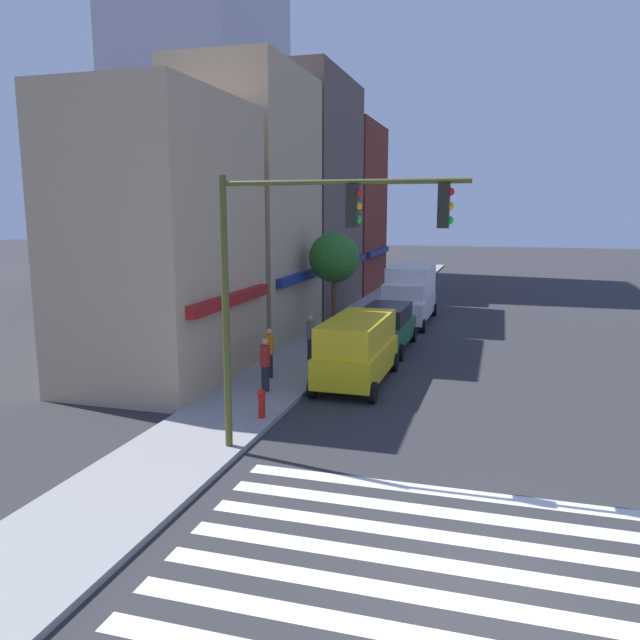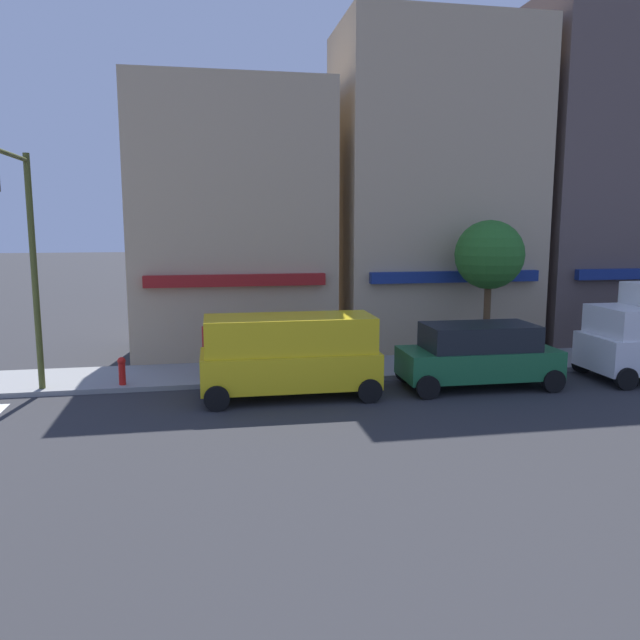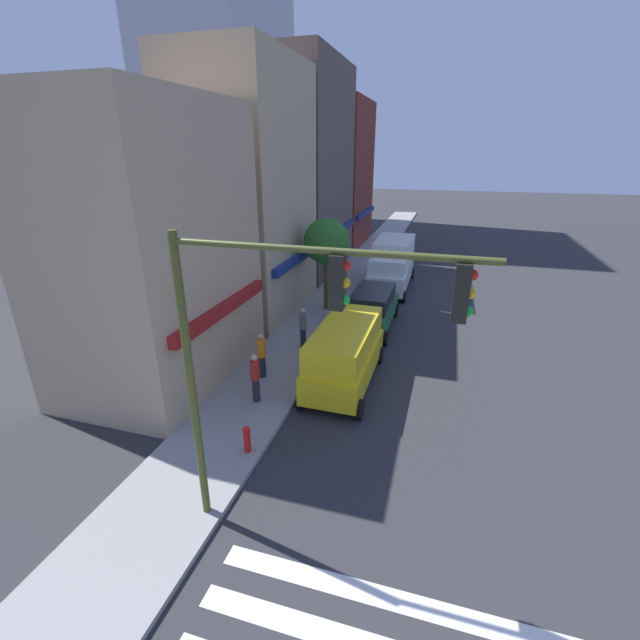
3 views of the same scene
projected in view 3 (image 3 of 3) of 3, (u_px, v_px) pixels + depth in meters
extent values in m
cube|color=silver|center=(491.00, 627.00, 7.90)|extent=(0.47, 10.80, 0.01)
cube|color=tan|center=(151.00, 250.00, 15.06)|extent=(7.24, 5.00, 9.90)
cube|color=maroon|center=(223.00, 309.00, 15.07)|extent=(6.16, 0.30, 0.40)
cube|color=tan|center=(247.00, 193.00, 21.67)|extent=(7.54, 5.00, 12.37)
cube|color=navy|center=(298.00, 258.00, 22.14)|extent=(6.41, 0.30, 0.40)
cube|color=brown|center=(303.00, 171.00, 29.34)|extent=(9.49, 5.00, 13.75)
cube|color=navy|center=(340.00, 230.00, 30.07)|extent=(8.07, 0.30, 0.40)
cube|color=maroon|center=(338.00, 175.00, 38.11)|extent=(8.46, 5.00, 12.29)
cube|color=navy|center=(365.00, 213.00, 38.57)|extent=(7.19, 0.30, 0.40)
cylinder|color=#474C1E|center=(192.00, 392.00, 9.08)|extent=(0.18, 0.18, 6.85)
cylinder|color=#474C1E|center=(322.00, 250.00, 7.13)|extent=(0.12, 5.74, 0.12)
cube|color=black|center=(338.00, 282.00, 7.25)|extent=(0.32, 0.24, 0.95)
sphere|color=red|center=(346.00, 266.00, 7.11)|extent=(0.18, 0.18, 0.18)
sphere|color=#EAAD14|center=(345.00, 283.00, 7.22)|extent=(0.18, 0.18, 0.18)
sphere|color=green|center=(345.00, 300.00, 7.33)|extent=(0.18, 0.18, 0.18)
cube|color=black|center=(461.00, 292.00, 6.72)|extent=(0.32, 0.24, 0.95)
sphere|color=red|center=(473.00, 275.00, 6.58)|extent=(0.18, 0.18, 0.18)
sphere|color=#EAAD14|center=(470.00, 293.00, 6.69)|extent=(0.18, 0.18, 0.18)
sphere|color=green|center=(468.00, 311.00, 6.80)|extent=(0.18, 0.18, 0.18)
cube|color=yellow|center=(345.00, 363.00, 15.89)|extent=(5.02, 2.06, 1.00)
cube|color=yellow|center=(345.00, 339.00, 15.52)|extent=(4.77, 1.90, 1.00)
cylinder|color=black|center=(301.00, 400.00, 14.48)|extent=(0.68, 0.22, 0.68)
cylinder|color=black|center=(359.00, 409.00, 13.95)|extent=(0.68, 0.22, 0.68)
cylinder|color=black|center=(333.00, 349.00, 18.20)|extent=(0.68, 0.22, 0.68)
cylinder|color=black|center=(380.00, 355.00, 17.67)|extent=(0.68, 0.22, 0.68)
cube|color=#1E6638|center=(372.00, 313.00, 21.04)|extent=(4.73, 1.97, 0.85)
cube|color=black|center=(373.00, 298.00, 20.74)|extent=(3.32, 1.80, 0.75)
cylinder|color=black|center=(344.00, 334.00, 19.71)|extent=(0.68, 0.22, 0.68)
cylinder|color=black|center=(385.00, 338.00, 19.21)|extent=(0.68, 0.22, 0.68)
cylinder|color=black|center=(361.00, 306.00, 23.17)|extent=(0.68, 0.22, 0.68)
cylinder|color=black|center=(396.00, 310.00, 22.67)|extent=(0.68, 0.22, 0.68)
cube|color=white|center=(391.00, 274.00, 27.15)|extent=(6.21, 2.22, 1.10)
cube|color=silver|center=(394.00, 251.00, 27.20)|extent=(4.35, 2.22, 1.60)
cube|color=white|center=(388.00, 266.00, 25.01)|extent=(1.74, 2.10, 0.90)
cylinder|color=black|center=(366.00, 294.00, 25.25)|extent=(0.68, 0.22, 0.68)
cylinder|color=black|center=(403.00, 297.00, 24.66)|extent=(0.68, 0.22, 0.68)
cylinder|color=black|center=(380.00, 271.00, 30.04)|extent=(0.68, 0.22, 0.68)
cylinder|color=black|center=(412.00, 273.00, 29.46)|extent=(0.68, 0.22, 0.68)
cylinder|color=#23232D|center=(303.00, 338.00, 18.73)|extent=(0.26, 0.26, 0.85)
cylinder|color=slate|center=(303.00, 321.00, 18.44)|extent=(0.32, 0.32, 0.70)
sphere|color=tan|center=(303.00, 311.00, 18.27)|extent=(0.22, 0.22, 0.22)
cylinder|color=#23232D|center=(262.00, 367.00, 16.21)|extent=(0.26, 0.26, 0.85)
cylinder|color=orange|center=(261.00, 348.00, 15.93)|extent=(0.32, 0.32, 0.70)
sphere|color=tan|center=(261.00, 337.00, 15.76)|extent=(0.22, 0.22, 0.22)
cylinder|color=#23232D|center=(256.00, 390.00, 14.63)|extent=(0.26, 0.26, 0.85)
cylinder|color=red|center=(255.00, 370.00, 14.34)|extent=(0.32, 0.32, 0.70)
sphere|color=tan|center=(254.00, 358.00, 14.17)|extent=(0.22, 0.22, 0.22)
cylinder|color=red|center=(247.00, 442.00, 12.18)|extent=(0.20, 0.20, 0.65)
sphere|color=red|center=(246.00, 430.00, 12.04)|extent=(0.24, 0.24, 0.24)
cylinder|color=brown|center=(326.00, 283.00, 22.86)|extent=(0.24, 0.24, 2.88)
sphere|color=#286623|center=(326.00, 241.00, 22.03)|extent=(2.36, 2.36, 2.36)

